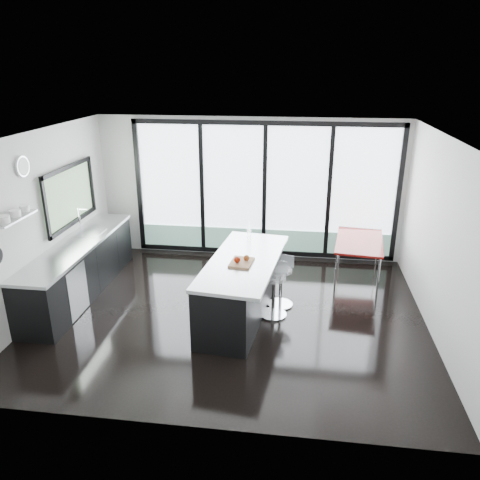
# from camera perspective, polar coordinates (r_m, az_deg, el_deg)

# --- Properties ---
(floor) EXTENTS (6.00, 5.00, 0.00)m
(floor) POSITION_cam_1_polar(r_m,az_deg,el_deg) (7.53, -1.07, -8.99)
(floor) COLOR black
(floor) RESTS_ON ground
(ceiling) EXTENTS (6.00, 5.00, 0.00)m
(ceiling) POSITION_cam_1_polar(r_m,az_deg,el_deg) (6.60, -1.23, 12.62)
(ceiling) COLOR white
(ceiling) RESTS_ON wall_back
(wall_back) EXTENTS (6.00, 0.09, 2.80)m
(wall_back) POSITION_cam_1_polar(r_m,az_deg,el_deg) (9.29, 2.82, 5.34)
(wall_back) COLOR beige
(wall_back) RESTS_ON ground
(wall_front) EXTENTS (6.00, 0.00, 2.80)m
(wall_front) POSITION_cam_1_polar(r_m,az_deg,el_deg) (4.70, -5.79, -9.10)
(wall_front) COLOR beige
(wall_front) RESTS_ON ground
(wall_left) EXTENTS (0.26, 5.00, 2.80)m
(wall_left) POSITION_cam_1_polar(r_m,az_deg,el_deg) (8.11, -22.14, 3.67)
(wall_left) COLOR beige
(wall_left) RESTS_ON ground
(wall_right) EXTENTS (0.00, 5.00, 2.80)m
(wall_right) POSITION_cam_1_polar(r_m,az_deg,el_deg) (7.15, 23.35, -0.05)
(wall_right) COLOR beige
(wall_right) RESTS_ON ground
(counter_cabinets) EXTENTS (0.69, 3.24, 1.36)m
(counter_cabinets) POSITION_cam_1_polar(r_m,az_deg,el_deg) (8.44, -18.95, -3.24)
(counter_cabinets) COLOR black
(counter_cabinets) RESTS_ON floor
(island) EXTENTS (1.25, 2.46, 1.25)m
(island) POSITION_cam_1_polar(r_m,az_deg,el_deg) (7.27, -0.12, -5.74)
(island) COLOR black
(island) RESTS_ON floor
(bar_stool_near) EXTENTS (0.50, 0.50, 0.68)m
(bar_stool_near) POSITION_cam_1_polar(r_m,az_deg,el_deg) (7.35, 4.11, -6.82)
(bar_stool_near) COLOR silver
(bar_stool_near) RESTS_ON floor
(bar_stool_far) EXTENTS (0.52, 0.52, 0.65)m
(bar_stool_far) POSITION_cam_1_polar(r_m,az_deg,el_deg) (7.66, 4.97, -5.75)
(bar_stool_far) COLOR silver
(bar_stool_far) RESTS_ON floor
(red_table) EXTENTS (0.97, 1.50, 0.76)m
(red_table) POSITION_cam_1_polar(r_m,az_deg,el_deg) (8.79, 14.15, -2.35)
(red_table) COLOR maroon
(red_table) RESTS_ON floor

